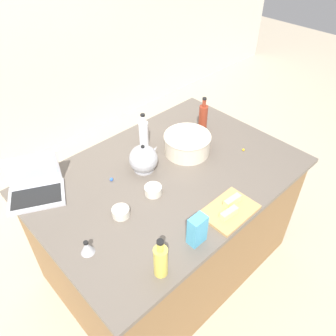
% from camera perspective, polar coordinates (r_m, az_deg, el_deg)
% --- Properties ---
extents(ground_plane, '(12.00, 12.00, 0.00)m').
position_cam_1_polar(ground_plane, '(2.75, 0.00, -15.29)').
color(ground_plane, '#B7A88E').
extents(wall_back, '(8.00, 0.10, 2.60)m').
position_cam_1_polar(wall_back, '(3.48, -25.58, 20.63)').
color(wall_back, beige).
rests_on(wall_back, ground).
extents(island_counter, '(1.64, 1.14, 0.90)m').
position_cam_1_polar(island_counter, '(2.39, 0.00, -9.16)').
color(island_counter, olive).
rests_on(island_counter, ground).
extents(laptop, '(0.38, 0.34, 0.22)m').
position_cam_1_polar(laptop, '(2.06, -21.76, -3.09)').
color(laptop, '#B7B7BC').
rests_on(laptop, island_counter).
extents(mixing_bowl_large, '(0.31, 0.31, 0.14)m').
position_cam_1_polar(mixing_bowl_large, '(2.20, 3.30, 4.25)').
color(mixing_bowl_large, beige).
rests_on(mixing_bowl_large, island_counter).
extents(bottle_soy, '(0.06, 0.06, 0.26)m').
position_cam_1_polar(bottle_soy, '(2.42, 6.02, 8.64)').
color(bottle_soy, maroon).
rests_on(bottle_soy, island_counter).
extents(bottle_oil, '(0.07, 0.07, 0.23)m').
position_cam_1_polar(bottle_oil, '(1.54, -1.27, -15.54)').
color(bottle_oil, '#DBC64C').
rests_on(bottle_oil, island_counter).
extents(bottle_vinegar, '(0.06, 0.06, 0.25)m').
position_cam_1_polar(bottle_vinegar, '(2.25, -4.18, 5.91)').
color(bottle_vinegar, white).
rests_on(bottle_vinegar, island_counter).
extents(kettle, '(0.21, 0.18, 0.20)m').
position_cam_1_polar(kettle, '(2.06, -4.20, 1.52)').
color(kettle, '#ADADB2').
rests_on(kettle, island_counter).
extents(cutting_board, '(0.30, 0.21, 0.02)m').
position_cam_1_polar(cutting_board, '(1.87, 10.45, -7.17)').
color(cutting_board, tan).
rests_on(cutting_board, island_counter).
extents(butter_stick_left, '(0.11, 0.05, 0.04)m').
position_cam_1_polar(butter_stick_left, '(1.82, 10.38, -7.57)').
color(butter_stick_left, '#F4E58C').
rests_on(butter_stick_left, cutting_board).
extents(butter_stick_right, '(0.11, 0.04, 0.04)m').
position_cam_1_polar(butter_stick_right, '(1.89, 10.93, -5.48)').
color(butter_stick_right, '#F4E58C').
rests_on(butter_stick_right, cutting_board).
extents(ramekin_small, '(0.10, 0.10, 0.05)m').
position_cam_1_polar(ramekin_small, '(1.83, -8.08, -7.49)').
color(ramekin_small, beige).
rests_on(ramekin_small, island_counter).
extents(ramekin_medium, '(0.10, 0.10, 0.05)m').
position_cam_1_polar(ramekin_medium, '(1.93, -2.55, -3.81)').
color(ramekin_medium, beige).
rests_on(ramekin_medium, island_counter).
extents(kitchen_timer, '(0.07, 0.07, 0.08)m').
position_cam_1_polar(kitchen_timer, '(1.70, -13.69, -13.06)').
color(kitchen_timer, '#B2B2B7').
rests_on(kitchen_timer, island_counter).
extents(candy_bag, '(0.09, 0.06, 0.17)m').
position_cam_1_polar(candy_bag, '(1.66, 5.01, -10.52)').
color(candy_bag, '#4CA5CC').
rests_on(candy_bag, island_counter).
extents(candy_0, '(0.02, 0.02, 0.02)m').
position_cam_1_polar(candy_0, '(2.16, -2.75, 1.37)').
color(candy_0, red).
rests_on(candy_0, island_counter).
extents(candy_1, '(0.02, 0.02, 0.02)m').
position_cam_1_polar(candy_1, '(2.30, 12.77, 3.06)').
color(candy_1, yellow).
rests_on(candy_1, island_counter).
extents(candy_2, '(0.02, 0.02, 0.02)m').
position_cam_1_polar(candy_2, '(2.59, 6.51, 8.46)').
color(candy_2, red).
rests_on(candy_2, island_counter).
extents(candy_3, '(0.02, 0.02, 0.02)m').
position_cam_1_polar(candy_3, '(1.79, 3.84, -9.02)').
color(candy_3, '#CC3399').
rests_on(candy_3, island_counter).
extents(candy_4, '(0.02, 0.02, 0.02)m').
position_cam_1_polar(candy_4, '(2.04, -9.66, -1.93)').
color(candy_4, blue).
rests_on(candy_4, island_counter).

